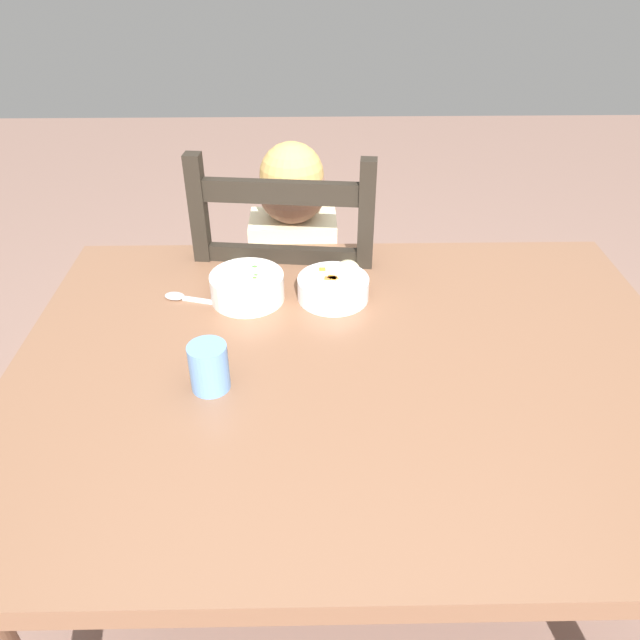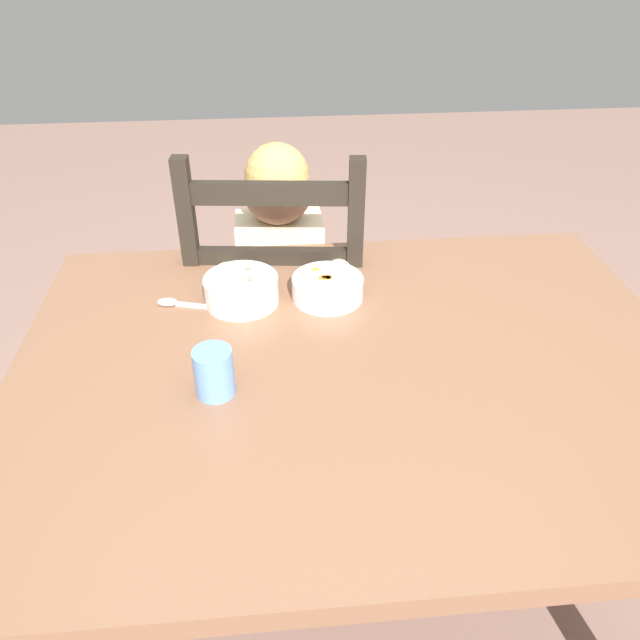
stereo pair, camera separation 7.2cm
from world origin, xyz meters
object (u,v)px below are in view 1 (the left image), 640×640
bowl_of_peas (247,286)px  spoon (184,297)px  dining_table (352,402)px  bowl_of_carrots (333,288)px  dining_chair (293,320)px  drinking_cup (209,367)px  child_figure (294,267)px

bowl_of_peas → spoon: 0.14m
dining_table → bowl_of_carrots: size_ratio=8.36×
dining_chair → dining_table: bearing=-76.4°
dining_chair → spoon: 0.45m
drinking_cup → bowl_of_carrots: bearing=52.2°
bowl_of_carrots → dining_chair: bearing=108.1°
dining_chair → child_figure: (0.01, -0.00, 0.17)m
dining_table → drinking_cup: 0.30m
dining_chair → drinking_cup: dining_chair is taller
dining_table → bowl_of_peas: size_ratio=8.13×
bowl_of_carrots → drinking_cup: 0.36m
dining_table → child_figure: 0.53m
spoon → drinking_cup: drinking_cup is taller
bowl_of_peas → drinking_cup: (-0.04, -0.29, 0.01)m
bowl_of_peas → bowl_of_carrots: 0.18m
dining_table → drinking_cup: drinking_cup is taller
bowl_of_peas → dining_table: bearing=-46.8°
dining_table → dining_chair: size_ratio=1.31×
dining_table → bowl_of_carrots: bearing=97.4°
dining_chair → bowl_of_peas: size_ratio=6.19×
dining_table → bowl_of_carrots: (-0.03, 0.22, 0.12)m
bowl_of_carrots → bowl_of_peas: bearing=-180.0°
bowl_of_peas → spoon: bowl_of_peas is taller
child_figure → spoon: child_figure is taller
bowl_of_peas → child_figure: bearing=72.8°
dining_table → spoon: spoon is taller
bowl_of_carrots → drinking_cup: bearing=-127.8°
dining_table → bowl_of_carrots: 0.26m
dining_table → bowl_of_peas: bowl_of_peas is taller
dining_chair → spoon: (-0.22, -0.30, 0.26)m
dining_chair → spoon: size_ratio=7.00×
child_figure → bowl_of_carrots: child_figure is taller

